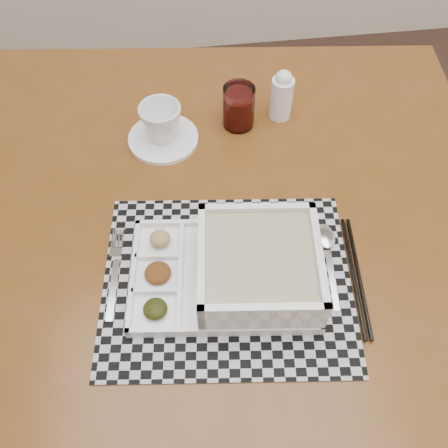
% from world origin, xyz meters
% --- Properties ---
extents(dining_table, '(1.21, 1.21, 0.82)m').
position_xyz_m(dining_table, '(-0.71, 0.77, 0.74)').
color(dining_table, '#583510').
rests_on(dining_table, ground).
extents(placemat, '(0.47, 0.40, 0.00)m').
position_xyz_m(placemat, '(-0.71, 0.64, 0.82)').
color(placemat, '#AAAAB1').
rests_on(placemat, dining_table).
extents(serving_tray, '(0.34, 0.25, 0.09)m').
position_xyz_m(serving_tray, '(-0.67, 0.64, 0.86)').
color(serving_tray, white).
rests_on(serving_tray, placemat).
extents(fork, '(0.04, 0.19, 0.00)m').
position_xyz_m(fork, '(-0.90, 0.69, 0.82)').
color(fork, silver).
rests_on(fork, placemat).
extents(spoon, '(0.04, 0.18, 0.01)m').
position_xyz_m(spoon, '(-0.52, 0.70, 0.83)').
color(spoon, silver).
rests_on(spoon, placemat).
extents(chopsticks, '(0.04, 0.24, 0.01)m').
position_xyz_m(chopsticks, '(-0.48, 0.62, 0.83)').
color(chopsticks, black).
rests_on(chopsticks, placemat).
extents(saucer, '(0.15, 0.15, 0.01)m').
position_xyz_m(saucer, '(-0.80, 1.00, 0.83)').
color(saucer, white).
rests_on(saucer, dining_table).
extents(cup, '(0.11, 0.11, 0.08)m').
position_xyz_m(cup, '(-0.80, 1.00, 0.87)').
color(cup, white).
rests_on(cup, saucer).
extents(juice_glass, '(0.07, 0.07, 0.10)m').
position_xyz_m(juice_glass, '(-0.63, 1.03, 0.86)').
color(juice_glass, white).
rests_on(juice_glass, dining_table).
extents(creamer_bottle, '(0.05, 0.05, 0.12)m').
position_xyz_m(creamer_bottle, '(-0.54, 1.05, 0.88)').
color(creamer_bottle, white).
rests_on(creamer_bottle, dining_table).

